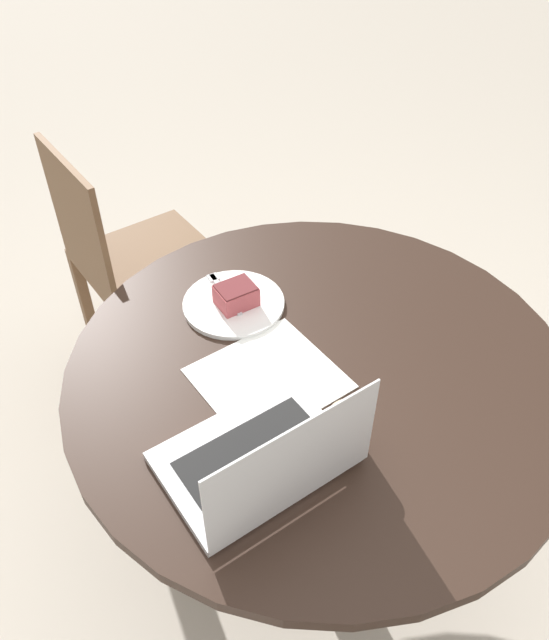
% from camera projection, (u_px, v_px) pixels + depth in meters
% --- Properties ---
extents(ground_plane, '(12.00, 12.00, 0.00)m').
position_uv_depth(ground_plane, '(308.00, 527.00, 1.86)').
color(ground_plane, '#B7AD9E').
extents(dining_table, '(1.12, 1.12, 0.71)m').
position_uv_depth(dining_table, '(317.00, 403.00, 1.47)').
color(dining_table, black).
rests_on(dining_table, ground_plane).
extents(chair, '(0.58, 0.58, 0.89)m').
position_uv_depth(chair, '(131.00, 264.00, 2.03)').
color(chair, brown).
rests_on(chair, ground_plane).
extents(paper_document, '(0.38, 0.38, 0.00)m').
position_uv_depth(paper_document, '(268.00, 378.00, 1.34)').
color(paper_document, white).
rests_on(paper_document, dining_table).
extents(plate, '(0.25, 0.25, 0.01)m').
position_uv_depth(plate, '(234.00, 303.00, 1.51)').
color(plate, white).
rests_on(plate, dining_table).
extents(cake_slice, '(0.12, 0.11, 0.05)m').
position_uv_depth(cake_slice, '(236.00, 295.00, 1.48)').
color(cake_slice, '#B74C51').
rests_on(cake_slice, plate).
extents(fork, '(0.13, 0.14, 0.00)m').
position_uv_depth(fork, '(222.00, 289.00, 1.54)').
color(fork, silver).
rests_on(fork, plate).
extents(coffee_glass, '(0.08, 0.08, 0.11)m').
position_uv_depth(coffee_glass, '(347.00, 432.00, 1.17)').
color(coffee_glass, '#C6AD89').
rests_on(coffee_glass, dining_table).
extents(laptop, '(0.42, 0.40, 0.23)m').
position_uv_depth(laptop, '(263.00, 459.00, 1.14)').
color(laptop, silver).
rests_on(laptop, dining_table).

